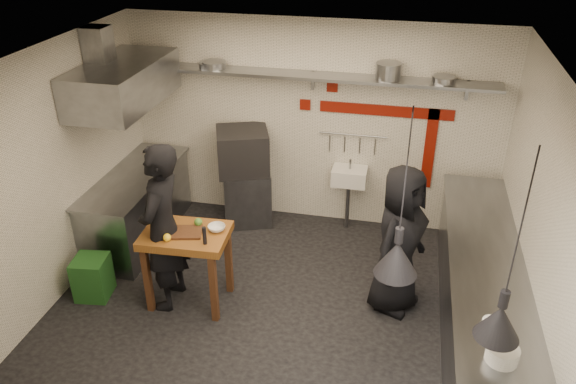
% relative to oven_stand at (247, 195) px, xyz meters
% --- Properties ---
extents(floor, '(5.00, 5.00, 0.00)m').
position_rel_oven_stand_xyz_m(floor, '(0.85, -1.77, -0.40)').
color(floor, black).
rests_on(floor, ground).
extents(ceiling, '(5.00, 5.00, 0.00)m').
position_rel_oven_stand_xyz_m(ceiling, '(0.85, -1.77, 2.40)').
color(ceiling, beige).
rests_on(ceiling, floor).
extents(wall_back, '(5.00, 0.04, 2.80)m').
position_rel_oven_stand_xyz_m(wall_back, '(0.85, 0.33, 1.00)').
color(wall_back, silver).
rests_on(wall_back, floor).
extents(wall_front, '(5.00, 0.04, 2.80)m').
position_rel_oven_stand_xyz_m(wall_front, '(0.85, -3.87, 1.00)').
color(wall_front, silver).
rests_on(wall_front, floor).
extents(wall_left, '(0.04, 4.20, 2.80)m').
position_rel_oven_stand_xyz_m(wall_left, '(-1.65, -1.77, 1.00)').
color(wall_left, silver).
rests_on(wall_left, floor).
extents(wall_right, '(0.04, 4.20, 2.80)m').
position_rel_oven_stand_xyz_m(wall_right, '(3.35, -1.77, 1.00)').
color(wall_right, silver).
rests_on(wall_right, floor).
extents(red_band_horiz, '(1.70, 0.02, 0.14)m').
position_rel_oven_stand_xyz_m(red_band_horiz, '(1.80, 0.31, 1.28)').
color(red_band_horiz, maroon).
rests_on(red_band_horiz, wall_back).
extents(red_band_vert, '(0.14, 0.02, 1.10)m').
position_rel_oven_stand_xyz_m(red_band_vert, '(2.40, 0.31, 0.80)').
color(red_band_vert, maroon).
rests_on(red_band_vert, wall_back).
extents(red_tile_a, '(0.14, 0.02, 0.14)m').
position_rel_oven_stand_xyz_m(red_tile_a, '(1.10, 0.31, 1.55)').
color(red_tile_a, maroon).
rests_on(red_tile_a, wall_back).
extents(red_tile_b, '(0.14, 0.02, 0.14)m').
position_rel_oven_stand_xyz_m(red_tile_b, '(0.75, 0.31, 1.28)').
color(red_tile_b, maroon).
rests_on(red_tile_b, wall_back).
extents(back_shelf, '(4.60, 0.34, 0.04)m').
position_rel_oven_stand_xyz_m(back_shelf, '(0.85, 0.15, 1.72)').
color(back_shelf, slate).
rests_on(back_shelf, wall_back).
extents(shelf_bracket_left, '(0.04, 0.06, 0.24)m').
position_rel_oven_stand_xyz_m(shelf_bracket_left, '(-1.05, 0.30, 1.62)').
color(shelf_bracket_left, slate).
rests_on(shelf_bracket_left, wall_back).
extents(shelf_bracket_mid, '(0.04, 0.06, 0.24)m').
position_rel_oven_stand_xyz_m(shelf_bracket_mid, '(0.85, 0.30, 1.62)').
color(shelf_bracket_mid, slate).
rests_on(shelf_bracket_mid, wall_back).
extents(shelf_bracket_right, '(0.04, 0.06, 0.24)m').
position_rel_oven_stand_xyz_m(shelf_bracket_right, '(2.75, 0.30, 1.62)').
color(shelf_bracket_right, slate).
rests_on(shelf_bracket_right, wall_back).
extents(pan_far_left, '(0.39, 0.39, 0.09)m').
position_rel_oven_stand_xyz_m(pan_far_left, '(-0.42, 0.15, 1.79)').
color(pan_far_left, slate).
rests_on(pan_far_left, back_shelf).
extents(pan_mid_left, '(0.31, 0.31, 0.07)m').
position_rel_oven_stand_xyz_m(pan_mid_left, '(-0.49, 0.15, 1.78)').
color(pan_mid_left, slate).
rests_on(pan_mid_left, back_shelf).
extents(stock_pot, '(0.40, 0.40, 0.20)m').
position_rel_oven_stand_xyz_m(stock_pot, '(1.80, 0.15, 1.84)').
color(stock_pot, slate).
rests_on(stock_pot, back_shelf).
extents(pan_right, '(0.28, 0.28, 0.08)m').
position_rel_oven_stand_xyz_m(pan_right, '(2.45, 0.15, 1.78)').
color(pan_right, slate).
rests_on(pan_right, back_shelf).
extents(oven_stand, '(0.80, 0.76, 0.80)m').
position_rel_oven_stand_xyz_m(oven_stand, '(0.00, 0.00, 0.00)').
color(oven_stand, slate).
rests_on(oven_stand, floor).
extents(combi_oven, '(0.84, 0.82, 0.58)m').
position_rel_oven_stand_xyz_m(combi_oven, '(-0.03, -0.03, 0.69)').
color(combi_oven, black).
rests_on(combi_oven, oven_stand).
extents(oven_door, '(0.44, 0.18, 0.46)m').
position_rel_oven_stand_xyz_m(oven_door, '(-0.01, -0.28, 0.69)').
color(oven_door, maroon).
rests_on(oven_door, combi_oven).
extents(oven_glass, '(0.35, 0.14, 0.34)m').
position_rel_oven_stand_xyz_m(oven_glass, '(0.00, -0.32, 0.69)').
color(oven_glass, black).
rests_on(oven_glass, oven_door).
extents(hand_sink, '(0.46, 0.34, 0.22)m').
position_rel_oven_stand_xyz_m(hand_sink, '(1.40, 0.15, 0.38)').
color(hand_sink, silver).
rests_on(hand_sink, wall_back).
extents(sink_tap, '(0.03, 0.03, 0.14)m').
position_rel_oven_stand_xyz_m(sink_tap, '(1.40, 0.15, 0.56)').
color(sink_tap, slate).
rests_on(sink_tap, hand_sink).
extents(sink_drain, '(0.06, 0.06, 0.66)m').
position_rel_oven_stand_xyz_m(sink_drain, '(1.40, 0.11, -0.06)').
color(sink_drain, slate).
rests_on(sink_drain, floor).
extents(utensil_rail, '(0.90, 0.02, 0.02)m').
position_rel_oven_stand_xyz_m(utensil_rail, '(1.40, 0.29, 0.92)').
color(utensil_rail, slate).
rests_on(utensil_rail, wall_back).
extents(counter_right, '(0.70, 3.80, 0.90)m').
position_rel_oven_stand_xyz_m(counter_right, '(3.00, -1.77, 0.05)').
color(counter_right, slate).
rests_on(counter_right, floor).
extents(counter_right_top, '(0.76, 3.90, 0.03)m').
position_rel_oven_stand_xyz_m(counter_right_top, '(3.00, -1.77, 0.52)').
color(counter_right_top, slate).
rests_on(counter_right_top, counter_right).
extents(plate_stack, '(0.25, 0.25, 0.13)m').
position_rel_oven_stand_xyz_m(plate_stack, '(2.97, -3.09, 0.60)').
color(plate_stack, silver).
rests_on(plate_stack, counter_right_top).
extents(small_bowl_right, '(0.20, 0.20, 0.05)m').
position_rel_oven_stand_xyz_m(small_bowl_right, '(2.95, -2.69, 0.56)').
color(small_bowl_right, silver).
rests_on(small_bowl_right, counter_right_top).
extents(counter_left, '(0.70, 1.90, 0.90)m').
position_rel_oven_stand_xyz_m(counter_left, '(-1.30, -0.72, 0.05)').
color(counter_left, slate).
rests_on(counter_left, floor).
extents(counter_left_top, '(0.76, 2.00, 0.03)m').
position_rel_oven_stand_xyz_m(counter_left_top, '(-1.30, -0.72, 0.52)').
color(counter_left_top, slate).
rests_on(counter_left_top, counter_left).
extents(extractor_hood, '(0.78, 1.60, 0.50)m').
position_rel_oven_stand_xyz_m(extractor_hood, '(-1.25, -0.72, 1.75)').
color(extractor_hood, slate).
rests_on(extractor_hood, ceiling).
extents(hood_duct, '(0.28, 0.28, 0.50)m').
position_rel_oven_stand_xyz_m(hood_duct, '(-1.50, -0.72, 2.15)').
color(hood_duct, slate).
rests_on(hood_duct, ceiling).
extents(green_bin, '(0.41, 0.41, 0.50)m').
position_rel_oven_stand_xyz_m(green_bin, '(-1.27, -2.01, -0.15)').
color(green_bin, '#1C4F1C').
rests_on(green_bin, floor).
extents(prep_table, '(0.95, 0.69, 0.92)m').
position_rel_oven_stand_xyz_m(prep_table, '(-0.14, -1.85, 0.06)').
color(prep_table, brown).
rests_on(prep_table, floor).
extents(cutting_board, '(0.43, 0.35, 0.02)m').
position_rel_oven_stand_xyz_m(cutting_board, '(-0.14, -1.87, 0.53)').
color(cutting_board, '#4B2A18').
rests_on(cutting_board, prep_table).
extents(pepper_mill, '(0.06, 0.06, 0.20)m').
position_rel_oven_stand_xyz_m(pepper_mill, '(0.15, -2.02, 0.62)').
color(pepper_mill, black).
rests_on(pepper_mill, prep_table).
extents(lemon_a, '(0.08, 0.08, 0.08)m').
position_rel_oven_stand_xyz_m(lemon_a, '(-0.33, -2.01, 0.56)').
color(lemon_a, yellow).
rests_on(lemon_a, prep_table).
extents(lemon_b, '(0.11, 0.11, 0.08)m').
position_rel_oven_stand_xyz_m(lemon_b, '(-0.26, -2.05, 0.56)').
color(lemon_b, yellow).
rests_on(lemon_b, prep_table).
extents(veg_ball, '(0.10, 0.10, 0.09)m').
position_rel_oven_stand_xyz_m(veg_ball, '(-0.04, -1.70, 0.57)').
color(veg_ball, '#487D2A').
rests_on(veg_ball, prep_table).
extents(steel_tray, '(0.20, 0.17, 0.03)m').
position_rel_oven_stand_xyz_m(steel_tray, '(-0.39, -1.78, 0.54)').
color(steel_tray, slate).
rests_on(steel_tray, prep_table).
extents(bowl, '(0.25, 0.25, 0.06)m').
position_rel_oven_stand_xyz_m(bowl, '(0.18, -1.74, 0.55)').
color(bowl, silver).
rests_on(bowl, prep_table).
extents(heat_lamp_near, '(0.47, 0.47, 1.49)m').
position_rel_oven_stand_xyz_m(heat_lamp_near, '(2.10, -2.65, 1.66)').
color(heat_lamp_near, black).
rests_on(heat_lamp_near, ceiling).
extents(heat_lamp_far, '(0.44, 0.44, 1.54)m').
position_rel_oven_stand_xyz_m(heat_lamp_far, '(2.86, -3.20, 1.63)').
color(heat_lamp_far, black).
rests_on(heat_lamp_far, ceiling).
extents(chef_left, '(0.48, 0.72, 1.94)m').
position_rel_oven_stand_xyz_m(chef_left, '(-0.37, -1.90, 0.57)').
color(chef_left, black).
rests_on(chef_left, floor).
extents(chef_right, '(0.85, 0.99, 1.72)m').
position_rel_oven_stand_xyz_m(chef_right, '(2.12, -1.42, 0.46)').
color(chef_right, black).
rests_on(chef_right, floor).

